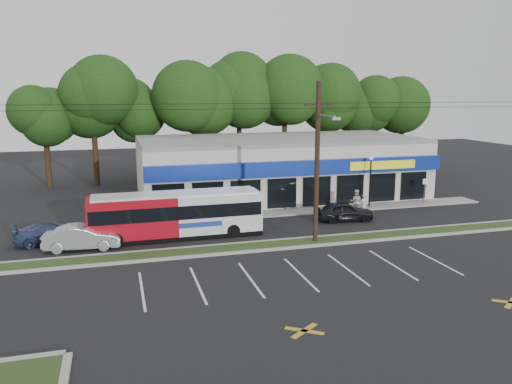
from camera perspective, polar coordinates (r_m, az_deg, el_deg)
The scene contains 16 objects.
ground at distance 30.07m, azimuth 2.18°, elevation -6.77°, with size 120.00×120.00×0.00m, color black.
grass_strip at distance 30.96m, azimuth 1.60°, elevation -6.11°, with size 40.00×1.60×0.12m, color #2C3E19.
curb_south at distance 30.18m, azimuth 2.09°, elevation -6.56°, with size 40.00×0.25×0.14m, color #9E9E93.
curb_north at distance 31.73m, azimuth 1.14°, elevation -5.65°, with size 40.00×0.25×0.14m, color #9E9E93.
sidewalk at distance 39.84m, azimuth 5.04°, elevation -2.20°, with size 32.00×2.20×0.10m, color #9E9E93.
strip_mall at distance 45.91m, azimuth 2.62°, elevation 2.94°, with size 25.00×12.55×5.30m.
utility_pole at distance 30.69m, azimuth 6.76°, elevation 3.90°, with size 50.00×2.77×10.00m.
lamp_post at distance 41.63m, azimuth 12.95°, elevation 1.82°, with size 0.30×0.30×4.25m.
sign_post at distance 44.23m, azimuth 18.72°, elevation 0.59°, with size 0.45×0.10×2.23m.
tree_line at distance 54.72m, azimuth -2.23°, elevation 10.35°, with size 46.76×6.76×11.83m.
metrobus at distance 32.81m, azimuth -9.07°, elevation -2.49°, with size 11.14×2.48×2.99m.
car_dark at distance 37.40m, azimuth 10.06°, elevation -2.17°, with size 1.70×4.22×1.44m, color black.
car_silver at distance 31.99m, azimuth -19.25°, elevation -4.91°, with size 1.57×4.50×1.48m, color #9FA1A6.
car_blue at distance 33.93m, azimuth -22.30°, elevation -4.36°, with size 1.84×4.52×1.31m, color navy.
pedestrian_a at distance 38.61m, azimuth 12.21°, elevation -1.55°, with size 0.66×0.43×1.81m, color silver.
pedestrian_b at distance 39.73m, azimuth 11.33°, elevation -1.08°, with size 0.93×0.72×1.91m, color silver.
Camera 1 is at (-8.86, -27.18, 9.33)m, focal length 35.00 mm.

